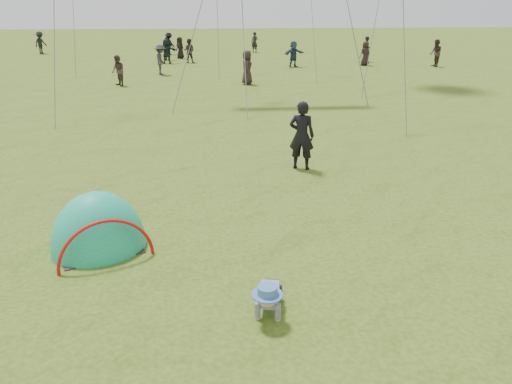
{
  "coord_description": "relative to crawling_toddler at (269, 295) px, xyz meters",
  "views": [
    {
      "loc": [
        -0.79,
        -6.88,
        4.5
      ],
      "look_at": [
        -0.11,
        1.95,
        1.0
      ],
      "focal_mm": 35.0,
      "sensor_mm": 36.0,
      "label": 1
    }
  ],
  "objects": [
    {
      "name": "ground",
      "position": [
        0.11,
        0.55,
        -0.32
      ],
      "size": [
        140.0,
        140.0,
        0.0
      ],
      "primitive_type": "plane",
      "color": "#2F4B15"
    },
    {
      "name": "crawling_toddler",
      "position": [
        0.0,
        0.0,
        0.0
      ],
      "size": [
        0.74,
        0.93,
        0.64
      ],
      "primitive_type": null,
      "rotation": [
        0.0,
        0.0,
        -0.2
      ],
      "color": "black",
      "rests_on": "ground"
    },
    {
      "name": "popup_tent",
      "position": [
        -3.0,
        2.32,
        -0.32
      ],
      "size": [
        2.21,
        2.05,
        2.3
      ],
      "primitive_type": "ellipsoid",
      "rotation": [
        0.0,
        0.0,
        0.41
      ],
      "color": "#0B9B6B",
      "rests_on": "ground"
    },
    {
      "name": "standing_adult",
      "position": [
        1.57,
        6.72,
        0.63
      ],
      "size": [
        0.8,
        0.65,
        1.89
      ],
      "primitive_type": "imported",
      "rotation": [
        0.0,
        0.0,
        2.81
      ],
      "color": "black",
      "rests_on": "ground"
    },
    {
      "name": "crowd_person_0",
      "position": [
        10.16,
        30.17,
        0.57
      ],
      "size": [
        0.43,
        0.65,
        1.78
      ],
      "primitive_type": "imported",
      "rotation": [
        0.0,
        0.0,
        1.56
      ],
      "color": "black",
      "rests_on": "ground"
    },
    {
      "name": "crowd_person_1",
      "position": [
        -5.88,
        20.94,
        0.48
      ],
      "size": [
        0.94,
        0.98,
        1.6
      ],
      "primitive_type": "imported",
      "rotation": [
        0.0,
        0.0,
        5.34
      ],
      "color": "#473430",
      "rests_on": "ground"
    },
    {
      "name": "crowd_person_3",
      "position": [
        -4.5,
        36.17,
        0.54
      ],
      "size": [
        1.26,
        1.19,
        1.71
      ],
      "primitive_type": "imported",
      "rotation": [
        0.0,
        0.0,
        2.46
      ],
      "color": "black",
      "rests_on": "ground"
    },
    {
      "name": "crowd_person_4",
      "position": [
        9.48,
        28.19,
        0.48
      ],
      "size": [
        0.92,
        0.77,
        1.61
      ],
      "primitive_type": "imported",
      "rotation": [
        0.0,
        0.0,
        3.54
      ],
      "color": "black",
      "rests_on": "ground"
    },
    {
      "name": "crowd_person_5",
      "position": [
        -4.19,
        30.31,
        0.52
      ],
      "size": [
        1.6,
        0.62,
        1.69
      ],
      "primitive_type": "imported",
      "rotation": [
        0.0,
        0.0,
        3.22
      ],
      "color": "#19262C",
      "rests_on": "ground"
    },
    {
      "name": "crowd_person_7",
      "position": [
        -2.62,
        30.59,
        0.51
      ],
      "size": [
        0.93,
        0.8,
        1.66
      ],
      "primitive_type": "imported",
      "rotation": [
        0.0,
        0.0,
        2.9
      ],
      "color": "#312722",
      "rests_on": "ground"
    },
    {
      "name": "crowd_person_9",
      "position": [
        -4.04,
        24.87,
        0.57
      ],
      "size": [
        0.68,
        1.16,
        1.78
      ],
      "primitive_type": "imported",
      "rotation": [
        0.0,
        0.0,
        1.55
      ],
      "color": "#2D2C33",
      "rests_on": "ground"
    },
    {
      "name": "crowd_person_10",
      "position": [
        0.94,
        20.94,
        0.58
      ],
      "size": [
        0.6,
        0.89,
        1.79
      ],
      "primitive_type": "imported",
      "rotation": [
        0.0,
        0.0,
        1.54
      ],
      "color": "black",
      "rests_on": "ground"
    },
    {
      "name": "crowd_person_11",
      "position": [
        4.46,
        27.75,
        0.53
      ],
      "size": [
        1.64,
        1.14,
        1.7
      ],
      "primitive_type": "imported",
      "rotation": [
        0.0,
        0.0,
        0.45
      ],
      "color": "#28344B",
      "rests_on": "ground"
    },
    {
      "name": "crowd_person_12",
      "position": [
        2.54,
        37.04,
        0.51
      ],
      "size": [
        0.73,
        0.68,
        1.67
      ],
      "primitive_type": "imported",
      "rotation": [
        0.0,
        0.0,
        5.66
      ],
      "color": "black",
      "rests_on": "ground"
    },
    {
      "name": "crowd_person_13",
      "position": [
        13.98,
        27.12,
        0.58
      ],
      "size": [
        0.73,
        0.91,
        1.8
      ],
      "primitive_type": "imported",
      "rotation": [
        0.0,
        0.0,
        4.66
      ],
      "color": "#362724",
      "rests_on": "ground"
    },
    {
      "name": "crowd_person_14",
      "position": [
        -4.28,
        32.11,
        0.51
      ],
      "size": [
        1.05,
        0.83,
        1.67
      ],
      "primitive_type": "imported",
      "rotation": [
        0.0,
        0.0,
        3.64
      ],
      "color": "black",
      "rests_on": "ground"
    },
    {
      "name": "crowd_person_15",
      "position": [
        -15.07,
        37.46,
        0.56
      ],
      "size": [
        1.09,
        1.31,
        1.77
      ],
      "primitive_type": "imported",
      "rotation": [
        0.0,
        0.0,
        1.11
      ],
      "color": "black",
      "rests_on": "ground"
    },
    {
      "name": "crowd_person_16",
      "position": [
        -3.44,
        33.3,
        0.47
      ],
      "size": [
        0.91,
        0.9,
        1.58
      ],
      "primitive_type": "imported",
      "rotation": [
        0.0,
        0.0,
        5.52
      ],
      "color": "black",
      "rests_on": "ground"
    }
  ]
}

